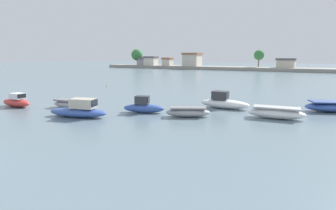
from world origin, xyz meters
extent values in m
ellipsoid|color=#C63833|center=(-11.30, 12.35, 0.43)|extent=(4.02, 1.44, 0.86)
cube|color=silver|center=(-10.96, 12.35, 1.17)|extent=(1.41, 1.09, 0.61)
cube|color=black|center=(-10.27, 12.36, 1.23)|extent=(0.09, 0.96, 0.43)
ellipsoid|color=#9E9EA3|center=(-5.77, 14.54, 0.36)|extent=(4.02, 1.68, 0.73)
cube|color=slate|center=(-5.77, 14.54, 0.81)|extent=(3.22, 1.40, 0.17)
ellipsoid|color=#3856A8|center=(-1.69, 11.91, 0.41)|extent=(5.73, 3.11, 0.83)
cube|color=#BCB2A3|center=(-1.15, 12.06, 1.25)|extent=(2.40, 1.80, 0.84)
cube|color=black|center=(-0.12, 12.35, 1.33)|extent=(0.38, 1.12, 0.59)
ellipsoid|color=#3856A8|center=(2.41, 16.29, 0.42)|extent=(4.15, 2.47, 0.83)
cube|color=#333338|center=(2.25, 16.24, 1.22)|extent=(1.47, 1.23, 0.78)
cube|color=black|center=(2.85, 16.45, 1.30)|extent=(0.33, 0.76, 0.55)
ellipsoid|color=#9E9EA3|center=(6.87, 16.71, 0.38)|extent=(4.18, 3.02, 0.75)
cube|color=slate|center=(6.87, 16.71, 0.81)|extent=(3.37, 2.47, 0.12)
ellipsoid|color=white|center=(8.53, 22.16, 0.46)|extent=(5.17, 1.69, 0.91)
cube|color=#333338|center=(8.02, 22.16, 1.33)|extent=(1.56, 1.15, 0.84)
cube|color=black|center=(8.80, 22.16, 1.42)|extent=(0.09, 1.03, 0.59)
ellipsoid|color=white|center=(13.88, 19.71, 0.44)|extent=(4.92, 2.00, 0.89)
cube|color=#AFAFAF|center=(13.88, 19.71, 0.96)|extent=(3.94, 1.66, 0.14)
ellipsoid|color=#3856A8|center=(18.39, 25.52, 0.46)|extent=(5.78, 4.00, 0.92)
cube|color=navy|center=(18.39, 25.52, 0.98)|extent=(4.65, 3.28, 0.11)
sphere|color=yellow|center=(-15.92, 32.10, 0.12)|extent=(0.25, 0.25, 0.25)
cube|color=gray|center=(0.00, 97.75, 0.60)|extent=(134.22, 10.01, 1.20)
cube|color=#99939E|center=(-50.91, 98.37, 2.47)|extent=(4.99, 5.53, 2.53)
cube|color=#565156|center=(-50.91, 98.37, 4.09)|extent=(5.49, 6.09, 0.70)
cube|color=beige|center=(-47.47, 96.96, 2.75)|extent=(5.02, 3.89, 3.10)
cube|color=#565156|center=(-47.47, 96.96, 4.65)|extent=(5.53, 4.28, 0.70)
cube|color=beige|center=(-38.85, 96.31, 2.49)|extent=(3.60, 3.47, 2.58)
cube|color=#995B42|center=(-38.85, 96.31, 4.13)|extent=(3.96, 3.82, 0.70)
cube|color=beige|center=(-27.89, 96.69, 3.46)|extent=(6.14, 5.80, 4.51)
cube|color=#995B42|center=(-27.89, 96.69, 6.06)|extent=(6.76, 6.38, 0.70)
cube|color=beige|center=(6.48, 99.24, 2.47)|extent=(5.87, 4.04, 2.53)
cube|color=#565156|center=(6.48, 99.24, 4.09)|extent=(6.46, 4.44, 0.70)
cylinder|color=brown|center=(-56.04, 98.92, 2.39)|extent=(0.36, 0.36, 2.38)
sphere|color=#387A3D|center=(-56.04, 98.92, 5.63)|extent=(5.11, 5.11, 5.11)
cylinder|color=brown|center=(-2.74, 99.43, 2.63)|extent=(0.36, 0.36, 2.86)
sphere|color=#387A3D|center=(-2.74, 99.43, 5.51)|extent=(3.63, 3.63, 3.63)
camera|label=1|loc=(16.85, -5.31, 5.42)|focal=29.45mm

